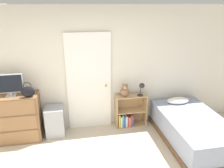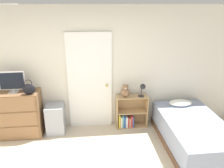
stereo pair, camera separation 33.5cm
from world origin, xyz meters
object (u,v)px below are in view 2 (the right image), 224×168
(storage_bin, at_px, (56,119))
(desk_lamp, at_px, (143,88))
(tv, at_px, (12,82))
(teddy_bear, at_px, (125,91))
(handbag, at_px, (29,89))
(dresser, at_px, (17,114))
(bed, at_px, (193,133))
(bookshelf, at_px, (129,115))

(storage_bin, xyz_separation_m, desk_lamp, (1.83, 0.02, 0.61))
(tv, xyz_separation_m, teddy_bear, (2.20, 0.09, -0.33))
(handbag, xyz_separation_m, storage_bin, (0.40, 0.16, -0.75))
(dresser, distance_m, bed, 3.46)
(tv, bearing_deg, dresser, -79.54)
(teddy_bear, distance_m, desk_lamp, 0.37)
(dresser, relative_size, bookshelf, 1.33)
(teddy_bear, bearing_deg, storage_bin, -177.65)
(dresser, distance_m, teddy_bear, 2.23)
(bookshelf, xyz_separation_m, bed, (1.08, -0.80, -0.01))
(bookshelf, relative_size, teddy_bear, 2.59)
(desk_lamp, bearing_deg, teddy_bear, 173.56)
(handbag, xyz_separation_m, desk_lamp, (2.23, 0.18, -0.14))
(bed, bearing_deg, dresser, 168.26)
(dresser, height_order, bookshelf, dresser)
(storage_bin, xyz_separation_m, bed, (2.65, -0.73, -0.04))
(bookshelf, bearing_deg, desk_lamp, -9.50)
(bookshelf, bearing_deg, teddy_bear, -177.92)
(tv, bearing_deg, bed, -11.84)
(handbag, distance_m, bed, 3.20)
(handbag, height_order, bed, handbag)
(tv, relative_size, teddy_bear, 1.75)
(handbag, height_order, storage_bin, handbag)
(dresser, relative_size, tv, 1.97)
(handbag, bearing_deg, bookshelf, 6.51)
(dresser, relative_size, storage_bin, 1.54)
(storage_bin, bearing_deg, handbag, -158.25)
(tv, bearing_deg, handbag, -22.22)
(handbag, bearing_deg, dresser, 158.71)
(dresser, xyz_separation_m, handbag, (0.33, -0.13, 0.58))
(storage_bin, height_order, teddy_bear, teddy_bear)
(dresser, relative_size, teddy_bear, 3.44)
(bed, bearing_deg, storage_bin, 164.48)
(bed, bearing_deg, handbag, 169.34)
(bookshelf, bearing_deg, storage_bin, -177.66)
(dresser, xyz_separation_m, desk_lamp, (2.56, 0.05, 0.44))
(handbag, distance_m, desk_lamp, 2.24)
(teddy_bear, xyz_separation_m, desk_lamp, (0.36, -0.04, 0.08))
(handbag, relative_size, teddy_bear, 1.06)
(tv, bearing_deg, bookshelf, 2.23)
(dresser, bearing_deg, handbag, -21.29)
(dresser, height_order, tv, tv)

